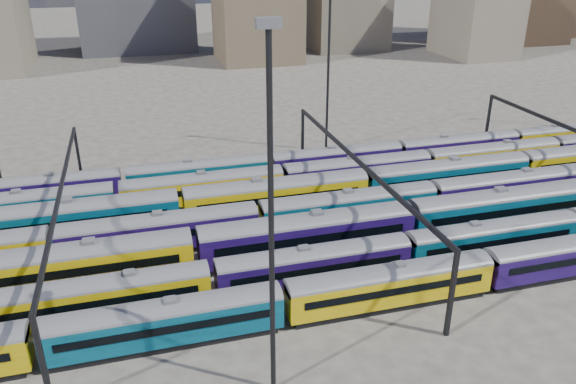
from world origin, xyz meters
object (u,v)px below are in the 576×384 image
object	(u,v)px
rake_2	(69,263)
mast_2	(271,213)
rake_1	(314,261)
rake_0	(390,282)

from	to	relation	value
rake_2	mast_2	bearing A→B (deg)	-49.40
mast_2	rake_1	bearing A→B (deg)	59.95
rake_0	mast_2	size ratio (longest dim) A/B	3.70
mast_2	rake_0	bearing A→B (deg)	29.85
rake_2	mast_2	size ratio (longest dim) A/B	6.12
rake_1	mast_2	bearing A→B (deg)	-120.05
rake_0	rake_1	size ratio (longest dim) A/B	0.72
rake_0	mast_2	distance (m)	18.18
rake_2	mast_2	distance (m)	24.98
rake_1	rake_2	distance (m)	22.09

